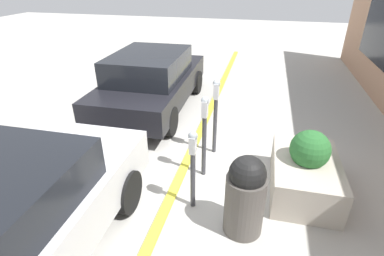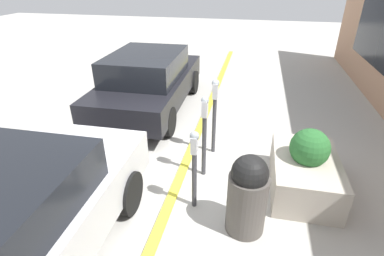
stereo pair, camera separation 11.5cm
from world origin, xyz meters
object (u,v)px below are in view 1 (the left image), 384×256
(parked_car_middle, at_px, (152,80))
(trash_bin, at_px, (245,195))
(planter_box, at_px, (305,171))
(parking_meter_nearest, at_px, (193,160))
(parking_meter_second, at_px, (204,129))
(parking_meter_middle, at_px, (216,107))

(parked_car_middle, distance_m, trash_bin, 4.70)
(planter_box, bearing_deg, parking_meter_nearest, 114.37)
(parking_meter_second, xyz_separation_m, planter_box, (-0.08, -1.74, -0.54))
(trash_bin, bearing_deg, parking_meter_middle, 20.90)
(parking_meter_second, xyz_separation_m, trash_bin, (-1.17, -0.82, -0.33))
(trash_bin, bearing_deg, planter_box, -40.01)
(parking_meter_nearest, relative_size, parking_meter_middle, 0.86)
(parking_meter_second, height_order, parking_meter_middle, parking_meter_middle)
(parking_meter_middle, height_order, parked_car_middle, parking_meter_middle)
(parked_car_middle, relative_size, trash_bin, 3.62)
(parking_meter_middle, xyz_separation_m, parked_car_middle, (1.81, 2.00, -0.21))
(planter_box, height_order, parked_car_middle, parked_car_middle)
(planter_box, height_order, trash_bin, trash_bin)
(parking_meter_nearest, distance_m, trash_bin, 0.91)
(parking_meter_nearest, xyz_separation_m, parking_meter_second, (0.86, 0.00, 0.08))
(parking_meter_nearest, bearing_deg, parking_meter_middle, -1.91)
(parking_meter_nearest, relative_size, parking_meter_second, 0.88)
(trash_bin, bearing_deg, parking_meter_second, 34.85)
(parking_meter_nearest, height_order, parked_car_middle, parked_car_middle)
(parking_meter_second, height_order, parked_car_middle, parked_car_middle)
(parking_meter_second, bearing_deg, trash_bin, -145.15)
(parking_meter_middle, relative_size, parked_car_middle, 0.35)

